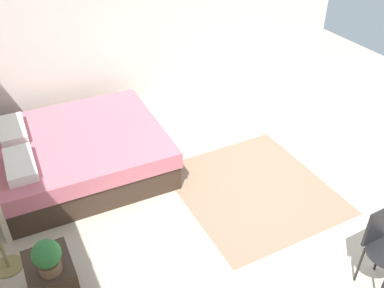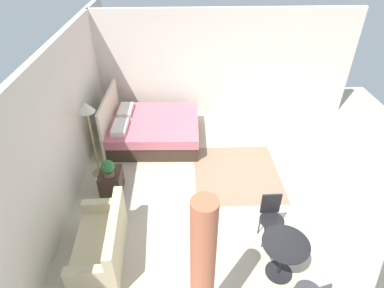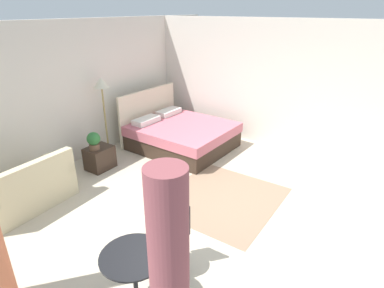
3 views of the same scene
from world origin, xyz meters
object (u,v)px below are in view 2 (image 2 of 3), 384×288
(couch, at_px, (102,244))
(balcony_table, at_px, (284,253))
(nightstand, at_px, (111,181))
(potted_plant, at_px, (108,168))
(floor_lamp, at_px, (88,115))
(cafe_chair_near_couch, at_px, (271,214))
(bed, at_px, (152,129))

(couch, bearing_deg, balcony_table, -98.45)
(nightstand, relative_size, potted_plant, 1.46)
(couch, relative_size, nightstand, 2.81)
(floor_lamp, height_order, balcony_table, floor_lamp)
(floor_lamp, distance_m, cafe_chair_near_couch, 3.84)
(bed, distance_m, balcony_table, 4.38)
(couch, height_order, potted_plant, couch)
(nightstand, height_order, balcony_table, balcony_table)
(nightstand, bearing_deg, bed, -21.26)
(floor_lamp, relative_size, balcony_table, 2.41)
(nightstand, relative_size, cafe_chair_near_couch, 0.58)
(potted_plant, bearing_deg, nightstand, 7.17)
(bed, bearing_deg, cafe_chair_near_couch, -144.82)
(bed, xyz_separation_m, cafe_chair_near_couch, (-3.08, -2.17, 0.23))
(nightstand, distance_m, floor_lamp, 1.38)
(potted_plant, height_order, floor_lamp, floor_lamp)
(floor_lamp, bearing_deg, balcony_table, -128.06)
(bed, height_order, nightstand, bed)
(nightstand, relative_size, floor_lamp, 0.30)
(potted_plant, bearing_deg, balcony_table, -123.35)
(bed, relative_size, floor_lamp, 1.29)
(bed, relative_size, couch, 1.51)
(potted_plant, distance_m, cafe_chair_near_couch, 3.09)
(nightstand, xyz_separation_m, floor_lamp, (0.56, 0.38, 1.20))
(couch, distance_m, potted_plant, 1.53)
(floor_lamp, bearing_deg, bed, -40.98)
(potted_plant, bearing_deg, couch, -175.40)
(couch, bearing_deg, potted_plant, 4.60)
(nightstand, bearing_deg, cafe_chair_near_couch, -113.95)
(balcony_table, distance_m, cafe_chair_near_couch, 0.72)
(floor_lamp, relative_size, cafe_chair_near_couch, 1.92)
(bed, distance_m, nightstand, 1.94)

